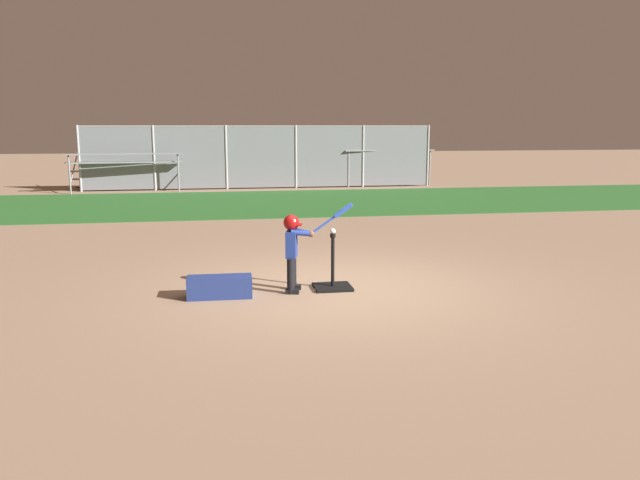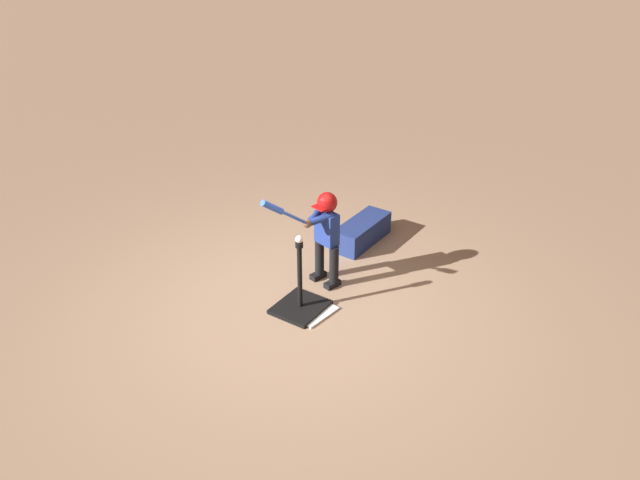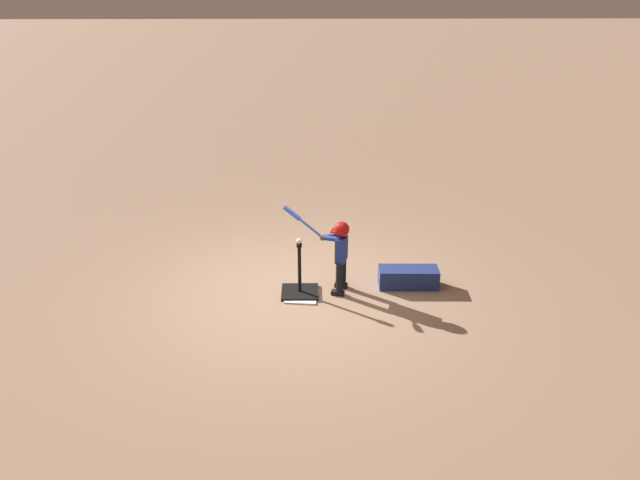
% 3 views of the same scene
% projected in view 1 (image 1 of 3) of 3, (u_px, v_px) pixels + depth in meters
% --- Properties ---
extents(ground_plane, '(90.00, 90.00, 0.00)m').
position_uv_depth(ground_plane, '(338.00, 288.00, 8.61)').
color(ground_plane, '#93755B').
extents(grass_outfield_strip, '(56.00, 6.43, 0.02)m').
position_uv_depth(grass_outfield_strip, '(273.00, 202.00, 18.20)').
color(grass_outfield_strip, '#286026').
rests_on(grass_outfield_strip, ground_plane).
extents(backstop_fence, '(12.39, 0.08, 2.24)m').
position_uv_depth(backstop_fence, '(261.00, 156.00, 22.03)').
color(backstop_fence, '#9E9EA3').
rests_on(backstop_fence, ground_plane).
extents(home_plate, '(0.49, 0.49, 0.02)m').
position_uv_depth(home_plate, '(330.00, 286.00, 8.69)').
color(home_plate, white).
rests_on(home_plate, ground_plane).
extents(batting_tee, '(0.51, 0.46, 0.77)m').
position_uv_depth(batting_tee, '(333.00, 282.00, 8.60)').
color(batting_tee, black).
rests_on(batting_tee, ground_plane).
extents(batter_child, '(0.91, 0.40, 1.22)m').
position_uv_depth(batter_child, '(294.00, 243.00, 8.34)').
color(batter_child, black).
rests_on(batter_child, ground_plane).
extents(baseball, '(0.07, 0.07, 0.07)m').
position_uv_depth(baseball, '(333.00, 231.00, 8.47)').
color(baseball, white).
rests_on(baseball, batting_tee).
extents(bleachers_left_center, '(3.93, 2.76, 1.34)m').
position_uv_depth(bleachers_left_center, '(127.00, 171.00, 21.82)').
color(bleachers_left_center, gray).
rests_on(bleachers_left_center, ground_plane).
extents(bleachers_right_center, '(3.73, 2.90, 1.36)m').
position_uv_depth(bleachers_right_center, '(379.00, 166.00, 24.14)').
color(bleachers_right_center, gray).
rests_on(bleachers_right_center, ground_plane).
extents(equipment_bag, '(0.85, 0.34, 0.28)m').
position_uv_depth(equipment_bag, '(220.00, 287.00, 8.15)').
color(equipment_bag, navy).
rests_on(equipment_bag, ground_plane).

